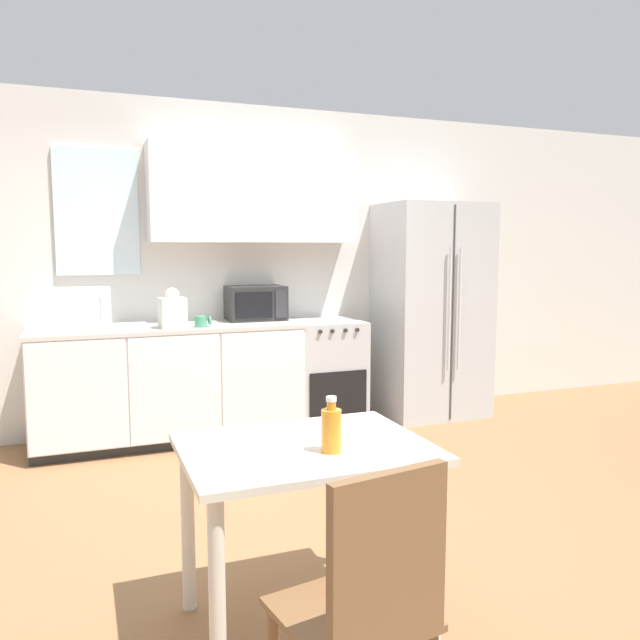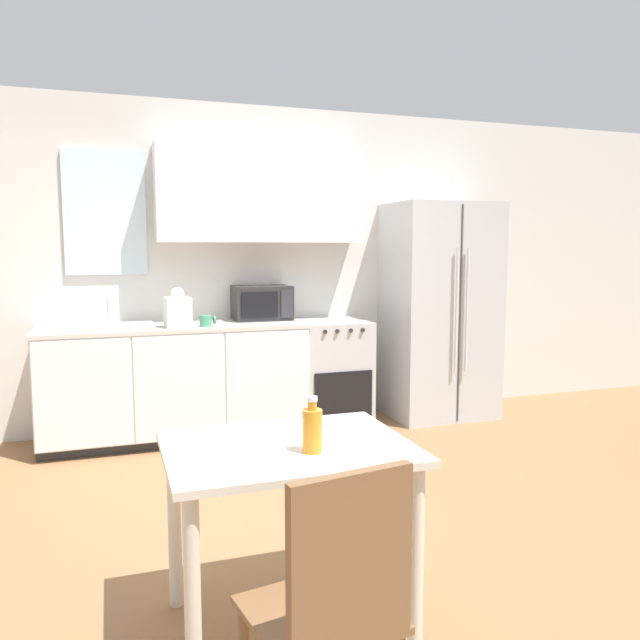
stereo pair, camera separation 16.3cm
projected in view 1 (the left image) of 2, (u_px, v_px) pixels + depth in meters
name	position (u px, v px, depth m)	size (l,w,h in m)	color
ground_plane	(292.00, 516.00, 3.53)	(12.00, 12.00, 0.00)	olive
wall_back	(221.00, 254.00, 5.22)	(12.00, 0.38, 2.70)	silver
kitchen_counter	(170.00, 383.00, 4.87)	(2.04, 0.66, 0.91)	#333333
oven_range	(325.00, 372.00, 5.35)	(0.58, 0.63, 0.90)	#B7BABC
refrigerator	(431.00, 310.00, 5.63)	(0.91, 0.73, 1.90)	silver
kitchen_sink	(103.00, 326.00, 4.65)	(0.65, 0.39, 0.23)	#B7BABC
microwave	(256.00, 303.00, 5.18)	(0.47, 0.33, 0.29)	#282828
coffee_mug	(202.00, 321.00, 4.73)	(0.13, 0.09, 0.08)	#3F8C66
grocery_bag_0	(173.00, 310.00, 4.66)	(0.20, 0.18, 0.30)	silver
dining_table	(305.00, 477.00, 2.43)	(0.94, 0.71, 0.75)	beige
dining_chair_near	(370.00, 599.00, 1.74)	(0.46, 0.46, 0.93)	brown
drink_bottle	(331.00, 429.00, 2.32)	(0.08, 0.08, 0.21)	orange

